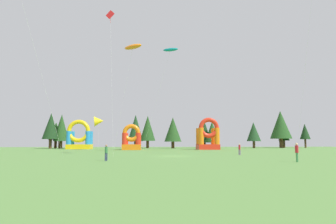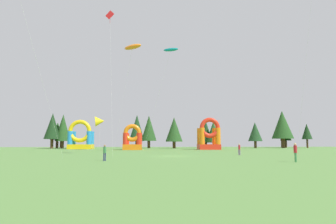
# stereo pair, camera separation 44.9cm
# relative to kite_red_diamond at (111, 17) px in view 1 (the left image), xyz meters

# --- Properties ---
(ground_plane) EXTENTS (120.00, 120.00, 0.00)m
(ground_plane) POSITION_rel_kite_red_diamond_xyz_m (8.52, -2.31, -19.43)
(ground_plane) COLOR #5B8C42
(kite_red_diamond) EXTENTS (1.62, 3.71, 20.12)m
(kite_red_diamond) POSITION_rel_kite_red_diamond_xyz_m (0.00, 0.00, 0.00)
(kite_red_diamond) COLOR red
(kite_red_diamond) RESTS_ON ground_plane
(kite_yellow_delta) EXTENTS (2.55, 3.86, 7.46)m
(kite_yellow_delta) POSITION_rel_kite_red_diamond_xyz_m (-5.28, 25.00, -13.16)
(kite_yellow_delta) COLOR yellow
(kite_yellow_delta) RESTS_ON ground_plane
(kite_orange_parafoil) EXTENTS (4.58, 4.86, 16.18)m
(kite_orange_parafoil) POSITION_rel_kite_red_diamond_xyz_m (3.10, 1.18, -3.91)
(kite_orange_parafoil) COLOR orange
(kite_orange_parafoil) RESTS_ON ground_plane
(kite_teal_parafoil) EXTENTS (6.59, 4.59, 19.08)m
(kite_teal_parafoil) POSITION_rel_kite_red_diamond_xyz_m (9.41, 11.59, -0.94)
(kite_teal_parafoil) COLOR #0C7F7A
(kite_teal_parafoil) RESTS_ON ground_plane
(person_near_camera) EXTENTS (0.37, 0.37, 1.58)m
(person_near_camera) POSITION_rel_kite_red_diamond_xyz_m (18.10, -0.11, -18.49)
(person_near_camera) COLOR #724C8C
(person_near_camera) RESTS_ON ground_plane
(person_midfield) EXTENTS (0.37, 0.37, 1.59)m
(person_midfield) POSITION_rel_kite_red_diamond_xyz_m (1.23, -11.22, -18.49)
(person_midfield) COLOR navy
(person_midfield) RESTS_ON ground_plane
(person_left_edge) EXTENTS (0.43, 0.43, 1.77)m
(person_left_edge) POSITION_rel_kite_red_diamond_xyz_m (19.14, -14.03, -18.38)
(person_left_edge) COLOR #33723F
(person_left_edge) RESTS_ON ground_plane
(inflatable_red_slide) EXTENTS (5.68, 4.30, 7.02)m
(inflatable_red_slide) POSITION_rel_kite_red_diamond_xyz_m (-11.06, 32.53, -16.90)
(inflatable_red_slide) COLOR yellow
(inflatable_red_slide) RESTS_ON ground_plane
(inflatable_orange_dome) EXTENTS (4.10, 4.68, 5.63)m
(inflatable_orange_dome) POSITION_rel_kite_red_diamond_xyz_m (1.90, 25.66, -17.49)
(inflatable_orange_dome) COLOR orange
(inflatable_orange_dome) RESTS_ON ground_plane
(inflatable_blue_arch) EXTENTS (4.84, 4.33, 7.22)m
(inflatable_blue_arch) POSITION_rel_kite_red_diamond_xyz_m (19.25, 26.56, -16.71)
(inflatable_blue_arch) COLOR red
(inflatable_blue_arch) RESTS_ON ground_plane
(tree_row_0) EXTENTS (4.20, 4.20, 9.19)m
(tree_row_0) POSITION_rel_kite_red_diamond_xyz_m (-19.63, 38.22, -13.66)
(tree_row_0) COLOR #4C331E
(tree_row_0) RESTS_ON ground_plane
(tree_row_1) EXTENTS (3.87, 3.87, 6.93)m
(tree_row_1) POSITION_rel_kite_red_diamond_xyz_m (-19.19, 41.16, -14.87)
(tree_row_1) COLOR #4C331E
(tree_row_1) RESTS_ON ground_plane
(tree_row_2) EXTENTS (2.66, 2.66, 6.52)m
(tree_row_2) POSITION_rel_kite_red_diamond_xyz_m (-17.74, 39.54, -15.21)
(tree_row_2) COLOR #4C331E
(tree_row_2) RESTS_ON ground_plane
(tree_row_3) EXTENTS (4.01, 4.01, 9.00)m
(tree_row_3) POSITION_rel_kite_red_diamond_xyz_m (-17.28, 39.45, -14.01)
(tree_row_3) COLOR #4C331E
(tree_row_3) RESTS_ON ground_plane
(tree_row_4) EXTENTS (4.27, 4.27, 9.34)m
(tree_row_4) POSITION_rel_kite_red_diamond_xyz_m (2.08, 43.35, -13.84)
(tree_row_4) COLOR #4C331E
(tree_row_4) RESTS_ON ground_plane
(tree_row_5) EXTENTS (4.20, 4.20, 8.84)m
(tree_row_5) POSITION_rel_kite_red_diamond_xyz_m (5.47, 40.52, -14.06)
(tree_row_5) COLOR #4C331E
(tree_row_5) RESTS_ON ground_plane
(tree_row_6) EXTENTS (4.59, 4.59, 8.33)m
(tree_row_6) POSITION_rel_kite_red_diamond_xyz_m (12.26, 38.99, -14.41)
(tree_row_6) COLOR #4C331E
(tree_row_6) RESTS_ON ground_plane
(tree_row_7) EXTENTS (4.22, 4.22, 7.87)m
(tree_row_7) POSITION_rel_kite_red_diamond_xyz_m (21.66, 43.30, -14.76)
(tree_row_7) COLOR #4C331E
(tree_row_7) RESTS_ON ground_plane
(tree_row_8) EXTENTS (3.99, 3.99, 7.39)m
(tree_row_8) POSITION_rel_kite_red_diamond_xyz_m (23.48, 41.24, -14.93)
(tree_row_8) COLOR #4C331E
(tree_row_8) RESTS_ON ground_plane
(tree_row_9) EXTENTS (3.86, 3.86, 7.14)m
(tree_row_9) POSITION_rel_kite_red_diamond_xyz_m (34.84, 39.77, -14.95)
(tree_row_9) COLOR #4C331E
(tree_row_9) RESTS_ON ground_plane
(tree_row_10) EXTENTS (5.95, 5.95, 10.48)m
(tree_row_10) POSITION_rel_kite_red_diamond_xyz_m (43.21, 40.95, -12.94)
(tree_row_10) COLOR #4C331E
(tree_row_10) RESTS_ON ground_plane
(tree_row_11) EXTENTS (3.10, 3.10, 6.65)m
(tree_row_11) POSITION_rel_kite_red_diamond_xyz_m (44.97, 42.88, -15.11)
(tree_row_11) COLOR #4C331E
(tree_row_11) RESTS_ON ground_plane
(tree_row_12) EXTENTS (2.83, 2.83, 6.83)m
(tree_row_12) POSITION_rel_kite_red_diamond_xyz_m (50.07, 40.56, -14.85)
(tree_row_12) COLOR #4C331E
(tree_row_12) RESTS_ON ground_plane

